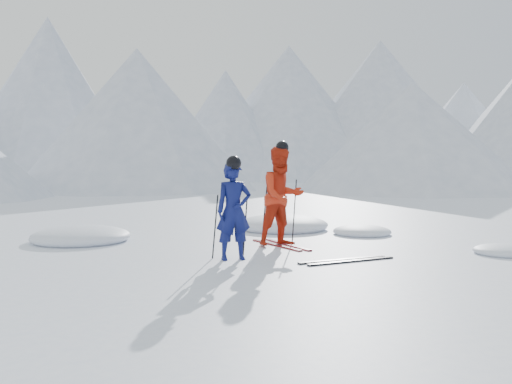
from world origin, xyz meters
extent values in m
plane|color=white|center=(0.00, 0.00, 0.00)|extent=(160.00, 160.00, 0.00)
cone|color=#B2BCD1|center=(-11.51, 40.48, 7.17)|extent=(23.96, 23.96, 14.35)
cone|color=#B2BCD1|center=(-5.08, 51.27, 5.96)|extent=(17.69, 17.69, 11.93)
cone|color=#B2BCD1|center=(4.51, 43.52, 5.42)|extent=(19.63, 19.63, 10.85)
cone|color=#B2BCD1|center=(11.74, 46.25, 7.07)|extent=(23.31, 23.31, 14.15)
cone|color=#B2BCD1|center=(21.49, 44.84, 7.44)|extent=(28.94, 28.94, 14.88)
cone|color=silver|center=(31.93, 45.34, 5.38)|extent=(24.45, 24.45, 10.76)
cone|color=#B2BCD1|center=(12.00, 20.00, 3.25)|extent=(14.00, 14.00, 6.50)
cone|color=#B2BCD1|center=(-4.00, 26.00, 4.50)|extent=(16.00, 16.00, 9.00)
imported|color=#0E1454|center=(-2.40, -0.59, 0.84)|extent=(0.64, 0.45, 1.67)
imported|color=red|center=(-1.18, 0.76, 0.99)|extent=(1.14, 1.00, 1.99)
cylinder|color=black|center=(-2.70, -0.44, 0.56)|extent=(0.11, 0.08, 1.11)
cylinder|color=black|center=(-2.15, -0.34, 0.56)|extent=(0.11, 0.07, 1.11)
cylinder|color=black|center=(-1.48, 1.01, 0.66)|extent=(0.13, 0.10, 1.32)
cylinder|color=black|center=(-0.88, 0.91, 0.66)|extent=(0.13, 0.09, 1.32)
cube|color=black|center=(-1.30, 0.76, 0.01)|extent=(0.62, 1.64, 0.03)
cube|color=black|center=(-1.06, 0.76, 0.01)|extent=(0.51, 1.67, 0.03)
cube|color=black|center=(-0.61, -1.09, 0.01)|extent=(1.68, 0.44, 0.03)
cube|color=black|center=(-0.51, -1.24, 0.01)|extent=(1.67, 0.49, 0.03)
ellipsoid|color=white|center=(-5.19, 2.25, 0.00)|extent=(2.07, 2.07, 0.45)
ellipsoid|color=white|center=(1.09, 2.05, 0.00)|extent=(1.35, 1.35, 0.30)
ellipsoid|color=white|center=(-0.47, 3.37, 0.00)|extent=(2.29, 2.29, 0.50)
ellipsoid|color=white|center=(2.52, -1.07, 0.00)|extent=(1.08, 1.08, 0.24)
camera|label=1|loc=(-3.99, -9.68, 1.65)|focal=38.00mm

